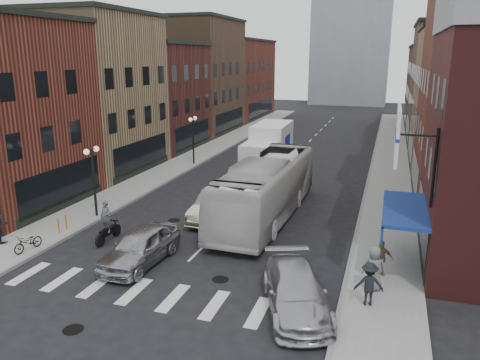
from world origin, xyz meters
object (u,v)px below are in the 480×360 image
(curb_car, at_px, (296,291))
(parked_bicycle, at_px, (28,242))
(billboard_sign, at_px, (400,136))
(bike_rack, at_px, (62,224))
(box_truck, at_px, (268,149))
(ped_right_b, at_px, (381,258))
(ped_right_c, at_px, (374,268))
(motorcycle_rider, at_px, (107,223))
(sedan_left_near, at_px, (140,246))
(streetlamp_near, at_px, (93,169))
(streetlamp_far, at_px, (193,131))
(sedan_left_far, at_px, (217,205))
(ped_right_a, at_px, (369,284))
(transit_bus, at_px, (267,188))

(curb_car, bearing_deg, parked_bicycle, 154.40)
(billboard_sign, bearing_deg, bike_rack, 177.17)
(box_truck, height_order, parked_bicycle, box_truck)
(bike_rack, relative_size, ped_right_b, 0.52)
(box_truck, height_order, ped_right_c, box_truck)
(motorcycle_rider, bearing_deg, sedan_left_near, -29.86)
(bike_rack, bearing_deg, streetlamp_near, 85.76)
(streetlamp_far, xyz_separation_m, sedan_left_far, (6.60, -12.00, -2.08))
(box_truck, distance_m, curb_car, 21.52)
(motorcycle_rider, relative_size, ped_right_a, 1.29)
(transit_bus, bearing_deg, motorcycle_rider, -135.85)
(motorcycle_rider, relative_size, ped_right_c, 1.18)
(streetlamp_near, height_order, parked_bicycle, streetlamp_near)
(bike_rack, bearing_deg, curb_car, -15.86)
(bike_rack, height_order, ped_right_c, ped_right_c)
(transit_bus, distance_m, ped_right_c, 9.70)
(streetlamp_near, distance_m, bike_rack, 3.59)
(box_truck, distance_m, ped_right_b, 19.34)
(streetlamp_near, height_order, sedan_left_near, streetlamp_near)
(streetlamp_far, height_order, parked_bicycle, streetlamp_far)
(sedan_left_near, bearing_deg, ped_right_c, 5.21)
(ped_right_c, bearing_deg, curb_car, 34.75)
(transit_bus, distance_m, sedan_left_near, 8.67)
(ped_right_c, bearing_deg, sedan_left_far, -40.08)
(bike_rack, height_order, ped_right_b, ped_right_b)
(billboard_sign, relative_size, sedan_left_far, 0.73)
(box_truck, bearing_deg, sedan_left_near, -94.84)
(ped_right_b, bearing_deg, streetlamp_near, -15.82)
(parked_bicycle, bearing_deg, streetlamp_far, 97.89)
(billboard_sign, xyz_separation_m, box_truck, (-9.51, 17.62, -4.32))
(transit_bus, xyz_separation_m, ped_right_b, (6.49, -6.01, -0.81))
(billboard_sign, distance_m, bike_rack, 17.14)
(billboard_sign, relative_size, parked_bicycle, 2.40)
(sedan_left_near, xyz_separation_m, parked_bicycle, (-5.56, -0.65, -0.26))
(billboard_sign, xyz_separation_m, curb_car, (-3.15, -2.91, -5.38))
(ped_right_c, bearing_deg, ped_right_a, 79.28)
(billboard_sign, height_order, ped_right_a, billboard_sign)
(streetlamp_near, distance_m, ped_right_c, 16.14)
(streetlamp_far, xyz_separation_m, curb_car, (12.84, -20.41, -2.16))
(bike_rack, distance_m, sedan_left_near, 5.98)
(billboard_sign, distance_m, ped_right_b, 5.26)
(sedan_left_near, bearing_deg, billboard_sign, 9.01)
(curb_car, relative_size, ped_right_b, 3.33)
(ped_right_c, bearing_deg, streetlamp_far, -54.70)
(parked_bicycle, xyz_separation_m, ped_right_a, (15.44, -0.19, 0.42))
(streetlamp_far, relative_size, sedan_left_near, 0.86)
(box_truck, relative_size, parked_bicycle, 5.51)
(billboard_sign, height_order, transit_bus, billboard_sign)
(streetlamp_near, bearing_deg, motorcycle_rider, -47.57)
(ped_right_b, xyz_separation_m, ped_right_c, (-0.23, -1.37, 0.12))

